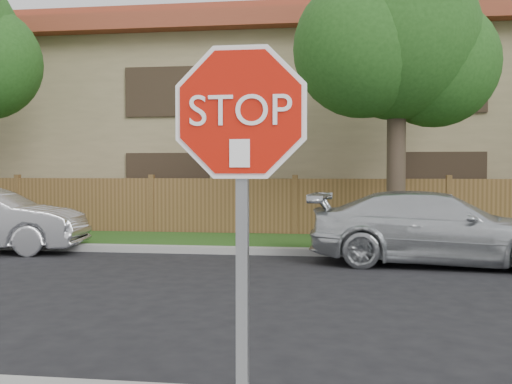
# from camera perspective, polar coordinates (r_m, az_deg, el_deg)

# --- Properties ---
(far_curb) EXTENTS (70.00, 0.30, 0.15)m
(far_curb) POSITION_cam_1_polar(r_m,az_deg,el_deg) (13.00, 2.66, -5.67)
(far_curb) COLOR gray
(far_curb) RESTS_ON ground
(grass_strip) EXTENTS (70.00, 3.00, 0.12)m
(grass_strip) POSITION_cam_1_polar(r_m,az_deg,el_deg) (14.63, 3.27, -4.85)
(grass_strip) COLOR #1E4714
(grass_strip) RESTS_ON ground
(fence) EXTENTS (70.00, 0.12, 1.60)m
(fence) POSITION_cam_1_polar(r_m,az_deg,el_deg) (16.15, 3.74, -1.56)
(fence) COLOR brown
(fence) RESTS_ON ground
(apartment_building) EXTENTS (35.20, 9.20, 7.20)m
(apartment_building) POSITION_cam_1_polar(r_m,az_deg,el_deg) (21.77, 4.86, 6.59)
(apartment_building) COLOR #908159
(apartment_building) RESTS_ON ground
(tree_mid) EXTENTS (4.80, 3.90, 7.35)m
(tree_mid) POSITION_cam_1_polar(r_m,az_deg,el_deg) (14.62, 13.42, 14.06)
(tree_mid) COLOR #382B21
(tree_mid) RESTS_ON ground
(stop_sign) EXTENTS (1.01, 0.13, 2.55)m
(stop_sign) POSITION_cam_1_polar(r_m,az_deg,el_deg) (3.23, -1.43, 1.91)
(stop_sign) COLOR gray
(stop_sign) RESTS_ON sidewalk_near
(sedan_right) EXTENTS (5.05, 2.43, 1.42)m
(sedan_right) POSITION_cam_1_polar(r_m,az_deg,el_deg) (12.10, 16.86, -3.32)
(sedan_right) COLOR silver
(sedan_right) RESTS_ON ground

